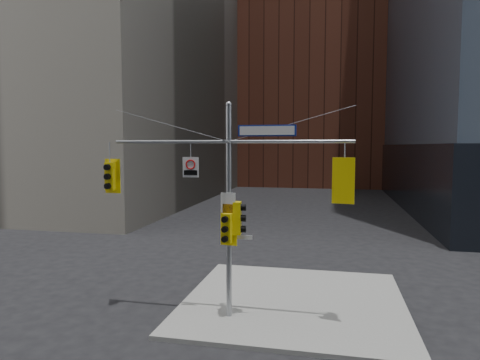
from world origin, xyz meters
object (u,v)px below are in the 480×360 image
at_px(traffic_light_pole_side, 239,218).
at_px(traffic_light_west_arm, 110,176).
at_px(regulatory_sign_arm, 191,167).
at_px(traffic_light_pole_front, 227,228).
at_px(street_sign_blade, 267,131).
at_px(traffic_light_east_arm, 344,180).
at_px(signal_assembly, 229,190).

bearing_deg(traffic_light_pole_side, traffic_light_west_arm, 84.71).
bearing_deg(regulatory_sign_arm, traffic_light_pole_front, -15.85).
relative_size(traffic_light_pole_front, street_sign_blade, 0.63).
distance_m(traffic_light_west_arm, traffic_light_pole_side, 4.78).
height_order(traffic_light_east_arm, regulatory_sign_arm, traffic_light_east_arm).
bearing_deg(street_sign_blade, traffic_light_east_arm, 1.06).
relative_size(traffic_light_pole_side, street_sign_blade, 0.58).
distance_m(traffic_light_west_arm, regulatory_sign_arm, 2.99).
distance_m(street_sign_blade, regulatory_sign_arm, 2.82).
bearing_deg(regulatory_sign_arm, traffic_light_east_arm, -4.92).
relative_size(signal_assembly, street_sign_blade, 4.24).
xyz_separation_m(signal_assembly, traffic_light_pole_side, (0.33, 0.01, -0.93)).
distance_m(traffic_light_pole_side, street_sign_blade, 3.01).
xyz_separation_m(traffic_light_pole_side, regulatory_sign_arm, (-1.63, -0.03, 1.68)).
distance_m(traffic_light_west_arm, traffic_light_east_arm, 7.96).
relative_size(traffic_light_pole_side, regulatory_sign_arm, 1.60).
bearing_deg(traffic_light_east_arm, traffic_light_west_arm, 8.88).
height_order(traffic_light_west_arm, traffic_light_east_arm, traffic_light_east_arm).
relative_size(traffic_light_east_arm, traffic_light_pole_front, 1.19).
bearing_deg(traffic_light_east_arm, traffic_light_pole_front, 13.12).
distance_m(traffic_light_pole_front, street_sign_blade, 3.41).
relative_size(traffic_light_west_arm, traffic_light_east_arm, 0.85).
bearing_deg(traffic_light_pole_side, traffic_light_pole_front, 125.35).
relative_size(traffic_light_west_arm, traffic_light_pole_side, 1.12).
distance_m(traffic_light_east_arm, traffic_light_pole_side, 3.61).
xyz_separation_m(traffic_light_east_arm, traffic_light_pole_side, (-3.36, 0.01, -1.31)).
distance_m(traffic_light_pole_side, regulatory_sign_arm, 2.35).
height_order(traffic_light_pole_side, regulatory_sign_arm, regulatory_sign_arm).
bearing_deg(street_sign_blade, traffic_light_west_arm, -178.96).
bearing_deg(traffic_light_west_arm, signal_assembly, 1.68).
xyz_separation_m(traffic_light_pole_front, regulatory_sign_arm, (-1.31, 0.25, 1.98)).
height_order(traffic_light_pole_side, traffic_light_pole_front, traffic_light_pole_side).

